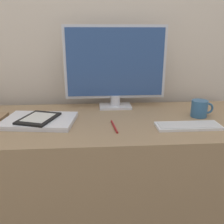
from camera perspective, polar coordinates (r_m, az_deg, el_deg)
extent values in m
cube|color=beige|center=(1.46, -1.84, 21.63)|extent=(3.60, 0.05, 2.40)
cube|color=#997A56|center=(1.32, -0.79, -16.51)|extent=(1.42, 0.57, 0.71)
cube|color=silver|center=(1.35, 0.75, 1.32)|extent=(0.17, 0.11, 0.01)
cylinder|color=silver|center=(1.34, 0.75, 2.69)|extent=(0.05, 0.05, 0.06)
cube|color=silver|center=(1.31, 0.77, 11.23)|extent=(0.53, 0.01, 0.37)
cube|color=#2D4C84|center=(1.30, 0.80, 11.19)|extent=(0.50, 0.01, 0.34)
cube|color=silver|center=(1.12, 17.01, -3.08)|extent=(0.28, 0.10, 0.01)
cube|color=silver|center=(1.12, 17.08, -2.78)|extent=(0.26, 0.08, 0.00)
cube|color=silver|center=(1.17, -16.22, -2.12)|extent=(0.34, 0.26, 0.01)
cube|color=silver|center=(1.17, -16.26, -1.66)|extent=(0.34, 0.26, 0.01)
cube|color=black|center=(1.16, -16.46, -1.39)|extent=(0.19, 0.22, 0.01)
cube|color=silver|center=(1.15, -16.48, -1.15)|extent=(0.14, 0.16, 0.00)
cylinder|color=#336089|center=(1.27, 19.32, 0.75)|extent=(0.08, 0.08, 0.08)
torus|color=#336089|center=(1.28, 21.06, 0.79)|extent=(0.06, 0.01, 0.06)
cylinder|color=maroon|center=(1.07, 0.51, -3.34)|extent=(0.02, 0.14, 0.01)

